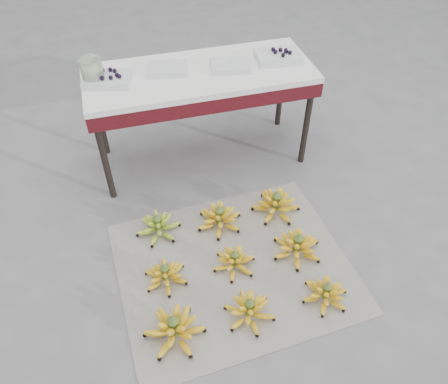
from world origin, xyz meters
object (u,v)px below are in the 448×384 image
object	(u,v)px
newspaper_mat	(234,267)
bunch_front_left	(174,329)
bunch_mid_left	(165,275)
bunch_mid_right	(297,246)
bunch_mid_center	(234,261)
glass_jar	(92,71)
bunch_back_left	(158,226)
bunch_front_right	(325,293)
bunch_back_center	(219,218)
tray_far_right	(278,56)
tray_far_left	(107,79)
vendor_table	(200,82)
bunch_back_right	(276,204)
tray_left	(168,69)
bunch_front_center	(249,310)
tray_right	(230,66)

from	to	relation	value
newspaper_mat	bunch_front_left	distance (m)	0.51
bunch_mid_left	bunch_mid_right	xyz separation A→B (m)	(0.75, -0.02, 0.01)
bunch_mid_center	glass_jar	size ratio (longest dim) A/B	1.92
bunch_back_left	bunch_front_right	bearing A→B (deg)	-43.56
glass_jar	bunch_back_center	bearing A→B (deg)	-50.60
bunch_mid_right	tray_far_right	xyz separation A→B (m)	(0.20, 0.99, 0.63)
bunch_mid_right	tray_far_left	size ratio (longest dim) A/B	1.01
vendor_table	glass_jar	xyz separation A→B (m)	(-0.62, 0.02, 0.16)
bunch_back_right	tray_far_left	distance (m)	1.25
bunch_mid_center	bunch_back_center	size ratio (longest dim) A/B	0.98
bunch_back_center	tray_left	distance (m)	0.95
bunch_mid_right	tray_far_left	xyz separation A→B (m)	(-0.85, 1.00, 0.63)
newspaper_mat	bunch_front_center	xyz separation A→B (m)	(-0.01, -0.31, 0.06)
tray_far_left	tray_left	xyz separation A→B (m)	(0.36, 0.03, -0.01)
bunch_front_left	tray_far_left	bearing A→B (deg)	113.61
bunch_front_left	tray_left	xyz separation A→B (m)	(0.27, 1.34, 0.62)
bunch_front_center	bunch_mid_left	world-z (taller)	bunch_front_center
bunch_front_left	bunch_mid_left	distance (m)	0.33
newspaper_mat	bunch_front_right	xyz separation A→B (m)	(0.40, -0.32, 0.05)
bunch_front_left	vendor_table	world-z (taller)	vendor_table
bunch_front_left	bunch_back_left	bearing A→B (deg)	106.80
bunch_mid_right	tray_right	xyz separation A→B (m)	(-0.12, 0.96, 0.63)
newspaper_mat	bunch_back_center	size ratio (longest dim) A/B	4.09
bunch_mid_center	vendor_table	world-z (taller)	vendor_table
vendor_table	tray_far_right	world-z (taller)	tray_far_right
bunch_front_center	bunch_mid_right	size ratio (longest dim) A/B	0.85
tray_left	glass_jar	world-z (taller)	glass_jar
bunch_front_right	tray_far_left	distance (m)	1.71
bunch_mid_center	glass_jar	bearing A→B (deg)	138.93
vendor_table	tray_far_left	world-z (taller)	tray_far_left
bunch_front_center	bunch_back_center	world-z (taller)	bunch_back_center
tray_far_right	glass_jar	bearing A→B (deg)	178.94
newspaper_mat	vendor_table	world-z (taller)	vendor_table
newspaper_mat	tray_far_right	bearing A→B (deg)	59.88
bunch_front_center	bunch_front_right	world-z (taller)	bunch_front_center
bunch_front_right	tray_right	bearing A→B (deg)	115.91
bunch_front_center	bunch_front_left	bearing A→B (deg)	178.35
newspaper_mat	bunch_mid_left	xyz separation A→B (m)	(-0.38, 0.01, 0.05)
bunch_front_left	bunch_back_right	bearing A→B (deg)	60.05
bunch_back_right	tray_far_right	size ratio (longest dim) A/B	1.30
bunch_front_center	bunch_mid_right	world-z (taller)	bunch_mid_right
bunch_front_right	bunch_mid_center	bearing A→B (deg)	160.17
bunch_front_center	tray_far_right	size ratio (longest dim) A/B	0.90
bunch_mid_left	tray_far_left	size ratio (longest dim) A/B	0.97
bunch_front_center	bunch_back_center	distance (m)	0.63
newspaper_mat	tray_left	world-z (taller)	tray_left
bunch_mid_center	tray_right	distance (m)	1.18
bunch_mid_left	tray_left	xyz separation A→B (m)	(0.26, 1.01, 0.64)
bunch_front_left	bunch_mid_left	bearing A→B (deg)	106.99
bunch_back_left	tray_far_right	world-z (taller)	tray_far_right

